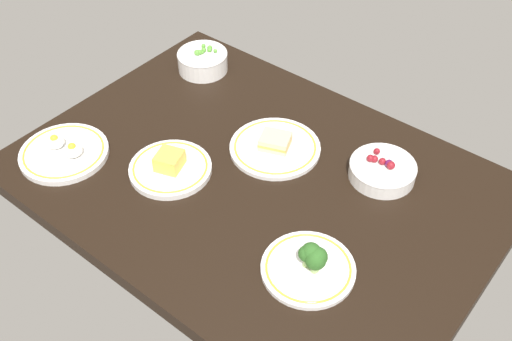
# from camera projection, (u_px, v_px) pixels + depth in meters

# --- Properties ---
(dining_table) EXTENTS (1.13, 0.81, 0.04)m
(dining_table) POSITION_uv_depth(u_px,v_px,m) (256.00, 182.00, 1.49)
(dining_table) COLOR black
(dining_table) RESTS_ON ground
(plate_broccoli) EXTENTS (0.20, 0.20, 0.07)m
(plate_broccoli) POSITION_uv_depth(u_px,v_px,m) (310.00, 264.00, 1.26)
(plate_broccoli) COLOR white
(plate_broccoli) RESTS_ON dining_table
(plate_cheese) EXTENTS (0.20, 0.20, 0.05)m
(plate_cheese) POSITION_uv_depth(u_px,v_px,m) (170.00, 167.00, 1.48)
(plate_cheese) COLOR white
(plate_cheese) RESTS_ON dining_table
(plate_sandwich) EXTENTS (0.23, 0.23, 0.04)m
(plate_sandwich) POSITION_uv_depth(u_px,v_px,m) (275.00, 147.00, 1.54)
(plate_sandwich) COLOR white
(plate_sandwich) RESTS_ON dining_table
(bowl_berries) EXTENTS (0.16, 0.16, 0.06)m
(bowl_berries) POSITION_uv_depth(u_px,v_px,m) (382.00, 170.00, 1.46)
(bowl_berries) COLOR white
(bowl_berries) RESTS_ON dining_table
(plate_eggs) EXTENTS (0.22, 0.22, 0.05)m
(plate_eggs) POSITION_uv_depth(u_px,v_px,m) (64.00, 152.00, 1.52)
(plate_eggs) COLOR white
(plate_eggs) RESTS_ON dining_table
(bowl_peas) EXTENTS (0.15, 0.15, 0.07)m
(bowl_peas) POSITION_uv_depth(u_px,v_px,m) (203.00, 61.00, 1.78)
(bowl_peas) COLOR white
(bowl_peas) RESTS_ON dining_table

